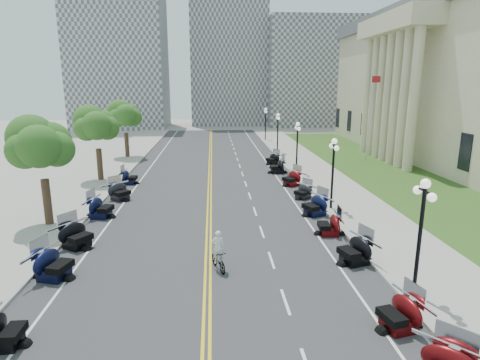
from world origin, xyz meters
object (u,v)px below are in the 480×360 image
object	(u,v)px
bicycle	(218,260)
cyclist_rider	(218,234)
flagpole	(369,118)
motorcycle_n_3	(399,312)

from	to	relation	value
bicycle	cyclist_rider	distance (m)	1.34
cyclist_rider	flagpole	bearing A→B (deg)	-123.02
motorcycle_n_3	bicycle	distance (m)	8.29
flagpole	bicycle	distance (m)	32.42
flagpole	motorcycle_n_3	xyz separation A→B (m)	(-11.04, -32.13, -4.30)
flagpole	motorcycle_n_3	bearing A→B (deg)	-108.97
bicycle	flagpole	bearing A→B (deg)	37.04
flagpole	cyclist_rider	bearing A→B (deg)	-123.02
flagpole	cyclist_rider	size ratio (longest dim) A/B	6.07
motorcycle_n_3	bicycle	world-z (taller)	motorcycle_n_3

